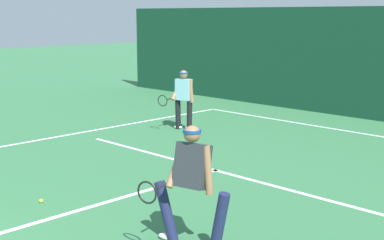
{
  "coord_description": "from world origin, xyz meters",
  "views": [
    {
      "loc": [
        7.04,
        -1.4,
        3.02
      ],
      "look_at": [
        -0.36,
        6.04,
        1.0
      ],
      "focal_mm": 51.65,
      "sensor_mm": 36.0,
      "label": 1
    }
  ],
  "objects": [
    {
      "name": "tennis_ball",
      "position": [
        -0.73,
        2.94,
        0.03
      ],
      "size": [
        0.07,
        0.07,
        0.07
      ],
      "primitive_type": "sphere",
      "color": "#D1E033",
      "rests_on": "ground_plane"
    },
    {
      "name": "tennis_ball_extra",
      "position": [
        -1.47,
        7.55,
        0.03
      ],
      "size": [
        0.07,
        0.07,
        0.07
      ],
      "primitive_type": "sphere",
      "color": "#D1E033",
      "rests_on": "ground_plane"
    },
    {
      "name": "court_line_centre",
      "position": [
        0.0,
        3.2,
        0.0
      ],
      "size": [
        0.1,
        6.4,
        0.01
      ],
      "primitive_type": "cube",
      "color": "white",
      "rests_on": "ground_plane"
    },
    {
      "name": "court_line_baseline_far",
      "position": [
        0.0,
        11.51,
        0.0
      ],
      "size": [
        9.69,
        0.1,
        0.01
      ],
      "primitive_type": "cube",
      "color": "white",
      "rests_on": "ground_plane"
    },
    {
      "name": "player_far",
      "position": [
        -3.25,
        8.63,
        0.87
      ],
      "size": [
        0.63,
        0.86,
        1.58
      ],
      "rotation": [
        0.0,
        0.0,
        3.4
      ],
      "color": "black",
      "rests_on": "ground_plane"
    },
    {
      "name": "player_near",
      "position": [
        2.22,
        3.44,
        0.9
      ],
      "size": [
        1.15,
        0.9,
        1.64
      ],
      "rotation": [
        0.0,
        0.0,
        3.37
      ],
      "color": "#1E234C",
      "rests_on": "ground_plane"
    },
    {
      "name": "court_line_service",
      "position": [
        0.0,
        6.33,
        0.0
      ],
      "size": [
        7.9,
        0.1,
        0.01
      ],
      "primitive_type": "cube",
      "color": "white",
      "rests_on": "ground_plane"
    }
  ]
}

